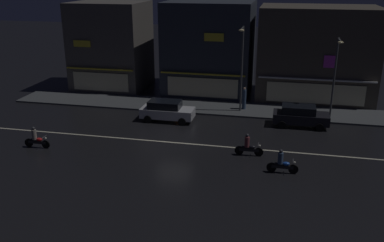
{
  "coord_description": "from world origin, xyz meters",
  "views": [
    {
      "loc": [
        7.17,
        -26.99,
        11.47
      ],
      "look_at": [
        0.89,
        2.0,
        1.02
      ],
      "focal_mm": 39.47,
      "sensor_mm": 36.0,
      "label": 1
    }
  ],
  "objects_px": {
    "parked_car_trailing": "(167,110)",
    "streetlamp_mid": "(335,71)",
    "streetlamp_west": "(242,63)",
    "pedestrian_on_sidewalk": "(244,99)",
    "motorcycle_lead": "(248,146)",
    "motorcycle_following": "(282,163)",
    "traffic_cone": "(176,113)",
    "parked_car_near_kerb": "(300,116)",
    "motorcycle_opposite_lane": "(36,139)"
  },
  "relations": [
    {
      "from": "traffic_cone",
      "to": "parked_car_trailing",
      "type": "bearing_deg",
      "value": -111.31
    },
    {
      "from": "pedestrian_on_sidewalk",
      "to": "motorcycle_lead",
      "type": "distance_m",
      "value": 9.75
    },
    {
      "from": "pedestrian_on_sidewalk",
      "to": "parked_car_near_kerb",
      "type": "bearing_deg",
      "value": 156.43
    },
    {
      "from": "streetlamp_west",
      "to": "motorcycle_opposite_lane",
      "type": "relative_size",
      "value": 3.81
    },
    {
      "from": "streetlamp_west",
      "to": "parked_car_near_kerb",
      "type": "xyz_separation_m",
      "value": [
        4.97,
        -2.33,
        -3.53
      ]
    },
    {
      "from": "streetlamp_mid",
      "to": "motorcycle_following",
      "type": "height_order",
      "value": "streetlamp_mid"
    },
    {
      "from": "streetlamp_west",
      "to": "motorcycle_opposite_lane",
      "type": "xyz_separation_m",
      "value": [
        -12.95,
        -10.67,
        -3.77
      ]
    },
    {
      "from": "streetlamp_west",
      "to": "parked_car_near_kerb",
      "type": "distance_m",
      "value": 6.53
    },
    {
      "from": "parked_car_trailing",
      "to": "motorcycle_lead",
      "type": "relative_size",
      "value": 2.26
    },
    {
      "from": "pedestrian_on_sidewalk",
      "to": "parked_car_near_kerb",
      "type": "height_order",
      "value": "pedestrian_on_sidewalk"
    },
    {
      "from": "pedestrian_on_sidewalk",
      "to": "parked_car_trailing",
      "type": "bearing_deg",
      "value": 44.28
    },
    {
      "from": "parked_car_near_kerb",
      "to": "motorcycle_opposite_lane",
      "type": "xyz_separation_m",
      "value": [
        -17.92,
        -8.33,
        -0.24
      ]
    },
    {
      "from": "motorcycle_lead",
      "to": "motorcycle_opposite_lane",
      "type": "relative_size",
      "value": 1.0
    },
    {
      "from": "motorcycle_lead",
      "to": "motorcycle_opposite_lane",
      "type": "height_order",
      "value": "same"
    },
    {
      "from": "streetlamp_west",
      "to": "parked_car_trailing",
      "type": "height_order",
      "value": "streetlamp_west"
    },
    {
      "from": "pedestrian_on_sidewalk",
      "to": "motorcycle_lead",
      "type": "bearing_deg",
      "value": 107.09
    },
    {
      "from": "streetlamp_west",
      "to": "motorcycle_opposite_lane",
      "type": "bearing_deg",
      "value": -140.53
    },
    {
      "from": "streetlamp_mid",
      "to": "pedestrian_on_sidewalk",
      "type": "bearing_deg",
      "value": 172.88
    },
    {
      "from": "parked_car_trailing",
      "to": "motorcycle_opposite_lane",
      "type": "bearing_deg",
      "value": -134.76
    },
    {
      "from": "motorcycle_following",
      "to": "motorcycle_opposite_lane",
      "type": "distance_m",
      "value": 16.66
    },
    {
      "from": "streetlamp_west",
      "to": "motorcycle_lead",
      "type": "xyz_separation_m",
      "value": [
        1.5,
        -8.89,
        -3.77
      ]
    },
    {
      "from": "streetlamp_mid",
      "to": "parked_car_trailing",
      "type": "relative_size",
      "value": 1.52
    },
    {
      "from": "motorcycle_opposite_lane",
      "to": "pedestrian_on_sidewalk",
      "type": "bearing_deg",
      "value": -135.92
    },
    {
      "from": "motorcycle_lead",
      "to": "motorcycle_opposite_lane",
      "type": "bearing_deg",
      "value": 14.31
    },
    {
      "from": "motorcycle_lead",
      "to": "traffic_cone",
      "type": "bearing_deg",
      "value": -37.91
    },
    {
      "from": "streetlamp_west",
      "to": "parked_car_trailing",
      "type": "distance_m",
      "value": 7.41
    },
    {
      "from": "streetlamp_west",
      "to": "motorcycle_lead",
      "type": "distance_m",
      "value": 9.78
    },
    {
      "from": "pedestrian_on_sidewalk",
      "to": "parked_car_trailing",
      "type": "height_order",
      "value": "pedestrian_on_sidewalk"
    },
    {
      "from": "pedestrian_on_sidewalk",
      "to": "parked_car_trailing",
      "type": "distance_m",
      "value": 7.15
    },
    {
      "from": "pedestrian_on_sidewalk",
      "to": "traffic_cone",
      "type": "height_order",
      "value": "pedestrian_on_sidewalk"
    },
    {
      "from": "streetlamp_mid",
      "to": "parked_car_near_kerb",
      "type": "height_order",
      "value": "streetlamp_mid"
    },
    {
      "from": "motorcycle_opposite_lane",
      "to": "traffic_cone",
      "type": "distance_m",
      "value": 11.53
    },
    {
      "from": "streetlamp_mid",
      "to": "motorcycle_following",
      "type": "relative_size",
      "value": 3.45
    },
    {
      "from": "streetlamp_west",
      "to": "traffic_cone",
      "type": "height_order",
      "value": "streetlamp_west"
    },
    {
      "from": "motorcycle_lead",
      "to": "parked_car_near_kerb",
      "type": "bearing_deg",
      "value": -110.56
    },
    {
      "from": "streetlamp_west",
      "to": "motorcycle_lead",
      "type": "relative_size",
      "value": 3.81
    },
    {
      "from": "parked_car_trailing",
      "to": "streetlamp_mid",
      "type": "bearing_deg",
      "value": 13.49
    },
    {
      "from": "traffic_cone",
      "to": "streetlamp_west",
      "type": "bearing_deg",
      "value": 22.52
    },
    {
      "from": "pedestrian_on_sidewalk",
      "to": "motorcycle_following",
      "type": "bearing_deg",
      "value": 116.01
    },
    {
      "from": "motorcycle_opposite_lane",
      "to": "streetlamp_mid",
      "type": "bearing_deg",
      "value": -149.53
    },
    {
      "from": "streetlamp_mid",
      "to": "pedestrian_on_sidewalk",
      "type": "xyz_separation_m",
      "value": [
        -7.22,
        0.9,
        -2.99
      ]
    },
    {
      "from": "parked_car_near_kerb",
      "to": "parked_car_trailing",
      "type": "distance_m",
      "value": 10.64
    },
    {
      "from": "streetlamp_mid",
      "to": "streetlamp_west",
      "type": "bearing_deg",
      "value": 178.95
    },
    {
      "from": "motorcycle_following",
      "to": "traffic_cone",
      "type": "distance_m",
      "value": 12.59
    },
    {
      "from": "parked_car_near_kerb",
      "to": "motorcycle_opposite_lane",
      "type": "distance_m",
      "value": 19.77
    },
    {
      "from": "streetlamp_mid",
      "to": "parked_car_near_kerb",
      "type": "relative_size",
      "value": 1.52
    },
    {
      "from": "motorcycle_lead",
      "to": "motorcycle_opposite_lane",
      "type": "distance_m",
      "value": 14.56
    },
    {
      "from": "parked_car_near_kerb",
      "to": "parked_car_trailing",
      "type": "xyz_separation_m",
      "value": [
        -10.6,
        -0.95,
        0.0
      ]
    },
    {
      "from": "parked_car_trailing",
      "to": "motorcycle_following",
      "type": "relative_size",
      "value": 2.26
    },
    {
      "from": "parked_car_near_kerb",
      "to": "motorcycle_opposite_lane",
      "type": "height_order",
      "value": "parked_car_near_kerb"
    }
  ]
}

